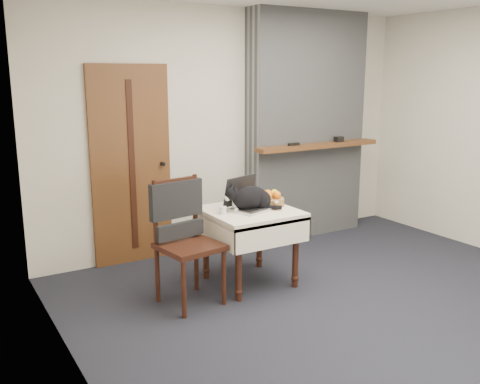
# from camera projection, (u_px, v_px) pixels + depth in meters

# --- Properties ---
(ground) EXTENTS (4.50, 4.50, 0.00)m
(ground) POSITION_uv_depth(u_px,v_px,m) (352.00, 304.00, 4.52)
(ground) COLOR black
(ground) RESTS_ON ground
(room_shell) EXTENTS (4.52, 4.01, 2.61)m
(room_shell) POSITION_uv_depth(u_px,v_px,m) (324.00, 91.00, 4.53)
(room_shell) COLOR beige
(room_shell) RESTS_ON ground
(door) EXTENTS (0.82, 0.10, 2.00)m
(door) POSITION_uv_depth(u_px,v_px,m) (131.00, 166.00, 5.35)
(door) COLOR brown
(door) RESTS_ON ground
(chimney) EXTENTS (1.62, 0.48, 2.60)m
(chimney) POSITION_uv_depth(u_px,v_px,m) (306.00, 127.00, 6.24)
(chimney) COLOR gray
(chimney) RESTS_ON ground
(side_table) EXTENTS (0.78, 0.78, 0.70)m
(side_table) POSITION_uv_depth(u_px,v_px,m) (250.00, 222.00, 4.86)
(side_table) COLOR black
(side_table) RESTS_ON ground
(laptop) EXTENTS (0.48, 0.45, 0.29)m
(laptop) POSITION_uv_depth(u_px,v_px,m) (248.00, 201.00, 4.86)
(laptop) COLOR #B7B7BC
(laptop) RESTS_ON side_table
(cat) EXTENTS (0.49, 0.30, 0.25)m
(cat) POSITION_uv_depth(u_px,v_px,m) (251.00, 198.00, 4.81)
(cat) COLOR black
(cat) RESTS_ON side_table
(cream_jar) EXTENTS (0.06, 0.06, 0.07)m
(cream_jar) POSITION_uv_depth(u_px,v_px,m) (223.00, 210.00, 4.68)
(cream_jar) COLOR white
(cream_jar) RESTS_ON side_table
(pill_bottle) EXTENTS (0.04, 0.04, 0.08)m
(pill_bottle) POSITION_uv_depth(u_px,v_px,m) (276.00, 205.00, 4.83)
(pill_bottle) COLOR #A55514
(pill_bottle) RESTS_ON side_table
(fruit_basket) EXTENTS (0.25, 0.25, 0.14)m
(fruit_basket) POSITION_uv_depth(u_px,v_px,m) (271.00, 199.00, 4.98)
(fruit_basket) COLOR olive
(fruit_basket) RESTS_ON side_table
(desk_clutter) EXTENTS (0.10, 0.11, 0.01)m
(desk_clutter) POSITION_uv_depth(u_px,v_px,m) (262.00, 207.00, 4.92)
(desk_clutter) COLOR black
(desk_clutter) RESTS_ON side_table
(chair) EXTENTS (0.54, 0.53, 1.06)m
(chair) POSITION_uv_depth(u_px,v_px,m) (182.00, 224.00, 4.48)
(chair) COLOR black
(chair) RESTS_ON ground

